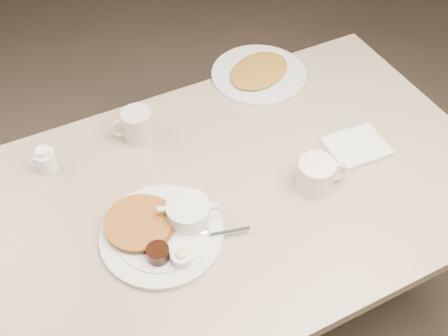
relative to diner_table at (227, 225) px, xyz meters
name	(u,v)px	position (x,y,z in m)	size (l,w,h in m)	color
diner_table	(227,225)	(0.00, 0.00, 0.00)	(1.50, 0.90, 0.75)	tan
main_plate	(164,228)	(-0.21, -0.05, 0.19)	(0.41, 0.41, 0.07)	silver
coffee_mug_near	(317,175)	(0.22, -0.09, 0.22)	(0.15, 0.12, 0.09)	beige
napkin	(356,147)	(0.41, -0.03, 0.18)	(0.18, 0.15, 0.02)	silver
coffee_mug_far	(137,126)	(-0.15, 0.30, 0.22)	(0.13, 0.11, 0.10)	beige
creamer_right	(46,160)	(-0.42, 0.29, 0.21)	(0.08, 0.07, 0.08)	white
hash_plate	(259,73)	(0.32, 0.39, 0.18)	(0.42, 0.42, 0.04)	#BCBCB7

